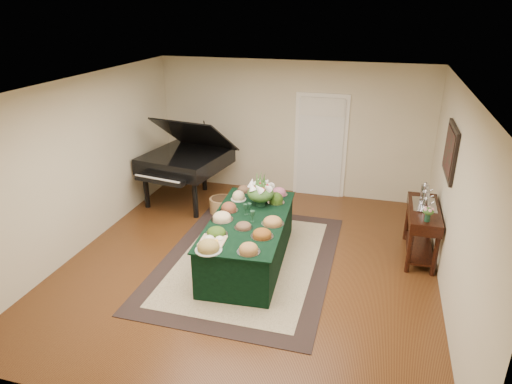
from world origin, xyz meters
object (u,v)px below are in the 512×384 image
(buffet_table, at_px, (249,240))
(mahogany_sideboard, at_px, (423,219))
(floral_centerpiece, at_px, (261,190))
(grand_piano, at_px, (186,160))

(buffet_table, relative_size, mahogany_sideboard, 1.90)
(floral_centerpiece, bearing_deg, mahogany_sideboard, 8.29)
(floral_centerpiece, height_order, mahogany_sideboard, floral_centerpiece)
(floral_centerpiece, xyz_separation_m, grand_piano, (-1.88, 1.39, -0.13))
(floral_centerpiece, distance_m, grand_piano, 2.35)
(buffet_table, relative_size, grand_piano, 1.26)
(buffet_table, xyz_separation_m, mahogany_sideboard, (2.52, 0.89, 0.27))
(grand_piano, relative_size, mahogany_sideboard, 1.50)
(buffet_table, xyz_separation_m, floral_centerpiece, (0.04, 0.53, 0.63))
(buffet_table, distance_m, grand_piano, 2.71)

